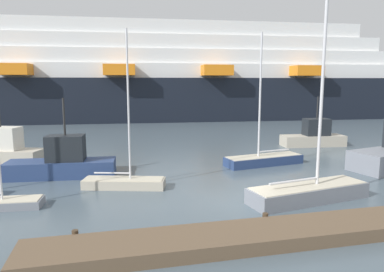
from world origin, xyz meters
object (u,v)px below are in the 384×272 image
(fishing_boat_2, at_px, (314,136))
(cruise_ship, at_px, (77,77))
(sailboat_0, at_px, (309,189))
(sailboat_2, at_px, (264,158))
(fishing_boat_0, at_px, (0,150))
(fishing_boat_1, at_px, (63,163))
(sailboat_4, at_px, (124,181))

(fishing_boat_2, distance_m, cruise_ship, 40.73)
(sailboat_0, height_order, fishing_boat_2, sailboat_0)
(sailboat_2, distance_m, fishing_boat_0, 20.16)
(fishing_boat_1, distance_m, fishing_boat_2, 23.20)
(sailboat_0, xyz_separation_m, sailboat_4, (-9.30, 4.44, -0.20))
(fishing_boat_1, distance_m, cruise_ship, 39.04)
(fishing_boat_2, relative_size, cruise_ship, 0.05)
(fishing_boat_2, bearing_deg, fishing_boat_1, -158.46)
(sailboat_2, height_order, sailboat_4, sailboat_2)
(sailboat_4, bearing_deg, sailboat_2, 34.41)
(sailboat_4, xyz_separation_m, fishing_boat_1, (-3.80, 3.37, 0.51))
(sailboat_0, bearing_deg, sailboat_2, 72.15)
(fishing_boat_1, bearing_deg, fishing_boat_0, 139.41)
(fishing_boat_0, distance_m, fishing_boat_2, 27.55)
(fishing_boat_0, bearing_deg, sailboat_4, -25.70)
(sailboat_4, height_order, fishing_boat_1, sailboat_4)
(fishing_boat_0, relative_size, cruise_ship, 0.06)
(sailboat_0, bearing_deg, cruise_ship, 98.26)
(sailboat_0, relative_size, fishing_boat_0, 1.94)
(fishing_boat_2, bearing_deg, sailboat_2, -136.93)
(cruise_ship, bearing_deg, sailboat_2, -62.63)
(sailboat_4, bearing_deg, fishing_boat_2, 43.36)
(cruise_ship, bearing_deg, fishing_boat_1, -82.60)
(sailboat_4, height_order, fishing_boat_2, sailboat_4)
(sailboat_0, distance_m, fishing_boat_0, 22.63)
(fishing_boat_0, height_order, cruise_ship, cruise_ship)
(sailboat_4, xyz_separation_m, cruise_ship, (-5.91, 41.88, 6.56))
(sailboat_2, relative_size, fishing_boat_1, 1.37)
(fishing_boat_0, bearing_deg, fishing_boat_1, -27.45)
(fishing_boat_0, bearing_deg, sailboat_2, 3.55)
(sailboat_2, height_order, fishing_boat_1, sailboat_2)
(sailboat_2, xyz_separation_m, fishing_boat_2, (8.06, 6.23, 0.47))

